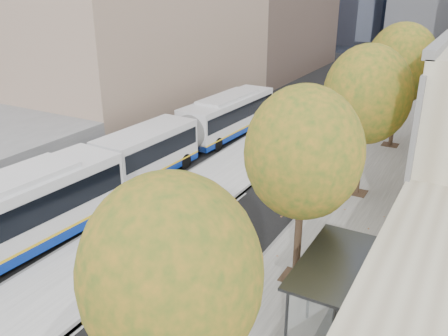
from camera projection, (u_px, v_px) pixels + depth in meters
The scene contains 9 objects.
bus_platform at pixel (308, 117), 39.64m from camera, with size 4.25×150.00×0.15m, color #AEAEAE.
sidewalk at pixel (408, 131), 36.02m from camera, with size 4.75×150.00×0.08m, color slate.
bus_shelter at pixel (337, 274), 15.07m from camera, with size 1.90×4.40×2.53m.
tree_b at pixel (171, 275), 10.14m from camera, with size 4.00×4.00×6.97m.
tree_c at pixel (304, 153), 16.52m from camera, with size 4.20×4.20×7.28m.
tree_d at pixel (367, 95), 23.71m from camera, with size 4.40×4.40×7.60m.
tree_e at pixel (401, 64), 30.91m from camera, with size 4.60×4.60×7.92m.
bus_far at pixel (198, 129), 31.58m from camera, with size 3.24×17.18×2.85m.
distant_car at pixel (355, 61), 62.65m from camera, with size 1.45×3.60×1.23m, color silver.
Camera 1 is at (8.77, -1.89, 10.96)m, focal length 38.00 mm.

